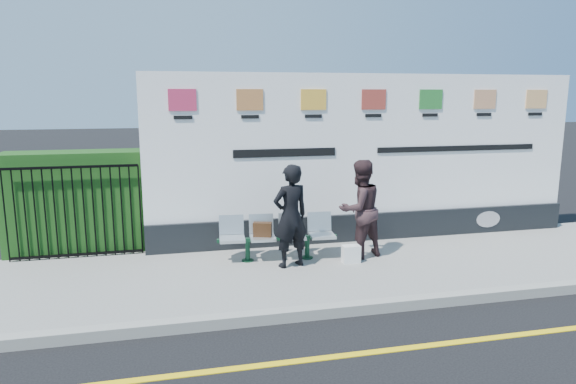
# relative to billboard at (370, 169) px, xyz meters

# --- Properties ---
(ground) EXTENTS (80.00, 80.00, 0.00)m
(ground) POSITION_rel_billboard_xyz_m (-0.50, -3.85, -1.42)
(ground) COLOR black
(pavement) EXTENTS (14.00, 3.00, 0.12)m
(pavement) POSITION_rel_billboard_xyz_m (-0.50, -1.35, -1.36)
(pavement) COLOR gray
(pavement) RESTS_ON ground
(kerb) EXTENTS (14.00, 0.18, 0.14)m
(kerb) POSITION_rel_billboard_xyz_m (-0.50, -2.85, -1.35)
(kerb) COLOR gray
(kerb) RESTS_ON ground
(yellow_line) EXTENTS (14.00, 0.10, 0.01)m
(yellow_line) POSITION_rel_billboard_xyz_m (-0.50, -3.85, -1.42)
(yellow_line) COLOR yellow
(yellow_line) RESTS_ON ground
(billboard) EXTENTS (8.00, 0.30, 3.00)m
(billboard) POSITION_rel_billboard_xyz_m (0.00, 0.00, 0.00)
(billboard) COLOR black
(billboard) RESTS_ON pavement
(hedge) EXTENTS (2.35, 0.70, 1.70)m
(hedge) POSITION_rel_billboard_xyz_m (-5.08, 0.45, -0.45)
(hedge) COLOR #1A4514
(hedge) RESTS_ON pavement
(railing) EXTENTS (2.05, 0.06, 1.54)m
(railing) POSITION_rel_billboard_xyz_m (-5.08, -0.00, -0.53)
(railing) COLOR black
(railing) RESTS_ON pavement
(bench) EXTENTS (1.89, 0.64, 0.40)m
(bench) POSITION_rel_billboard_xyz_m (-1.90, -0.84, -1.10)
(bench) COLOR #B6BDBF
(bench) RESTS_ON pavement
(woman_left) EXTENTS (0.67, 0.53, 1.61)m
(woman_left) POSITION_rel_billboard_xyz_m (-1.77, -1.21, -0.50)
(woman_left) COLOR black
(woman_left) RESTS_ON pavement
(woman_right) EXTENTS (0.93, 0.82, 1.61)m
(woman_right) POSITION_rel_billboard_xyz_m (-0.56, -0.99, -0.49)
(woman_right) COLOR #342225
(woman_right) RESTS_ON pavement
(handbag_brown) EXTENTS (0.32, 0.21, 0.23)m
(handbag_brown) POSITION_rel_billboard_xyz_m (-2.14, -0.82, -0.79)
(handbag_brown) COLOR #331D0E
(handbag_brown) RESTS_ON bench
(carrier_bag_white) EXTENTS (0.28, 0.17, 0.28)m
(carrier_bag_white) POSITION_rel_billboard_xyz_m (-0.79, -1.25, -1.16)
(carrier_bag_white) COLOR white
(carrier_bag_white) RESTS_ON pavement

